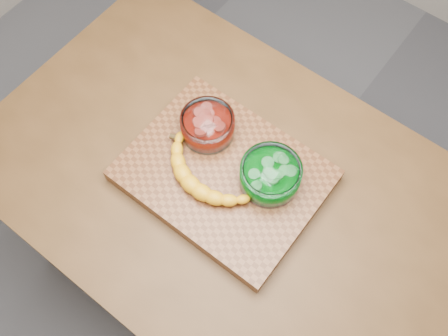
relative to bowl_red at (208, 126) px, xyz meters
The scene contains 6 objects.
ground 0.98m from the bowl_red, 32.52° to the right, with size 3.50×3.50×0.00m, color #5E5E62.
counter 0.53m from the bowl_red, 32.52° to the right, with size 1.20×0.80×0.90m, color #503318.
cutting_board 0.13m from the bowl_red, 32.52° to the right, with size 0.45×0.35×0.04m, color brown.
bowl_red is the anchor object (origin of this frame).
bowl_green 0.20m from the bowl_red, ahead, with size 0.14×0.14×0.07m.
banana 0.12m from the bowl_red, 55.28° to the right, with size 0.28×0.14×0.04m, color orange, non-canonical shape.
Camera 1 is at (0.31, -0.40, 1.99)m, focal length 40.00 mm.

